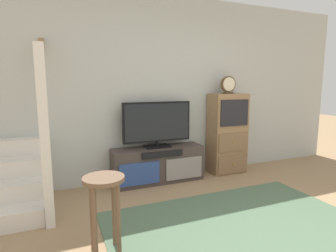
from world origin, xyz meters
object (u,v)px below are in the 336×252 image
object	(u,v)px
side_cabinet	(227,134)
desk_clock	(228,85)
television	(157,123)
bar_stool_near	(104,197)
media_console	(158,165)

from	to	relation	value
side_cabinet	desk_clock	bearing A→B (deg)	-146.07
television	side_cabinet	distance (m)	1.22
desk_clock	bar_stool_near	size ratio (longest dim) A/B	0.40
media_console	bar_stool_near	size ratio (longest dim) A/B	1.97
bar_stool_near	desk_clock	bearing A→B (deg)	33.63
media_console	desk_clock	world-z (taller)	desk_clock
media_console	side_cabinet	bearing A→B (deg)	0.49
bar_stool_near	media_console	bearing A→B (deg)	55.19
media_console	television	world-z (taller)	television
television	bar_stool_near	size ratio (longest dim) A/B	1.49
side_cabinet	bar_stool_near	world-z (taller)	side_cabinet
media_console	desk_clock	size ratio (longest dim) A/B	4.89
desk_clock	bar_stool_near	world-z (taller)	desk_clock
side_cabinet	desk_clock	size ratio (longest dim) A/B	4.65
side_cabinet	bar_stool_near	distance (m)	2.65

